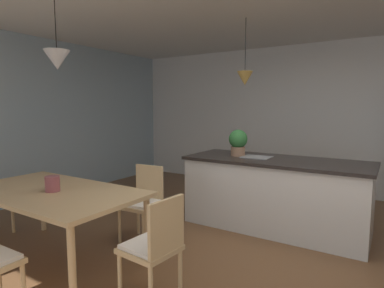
% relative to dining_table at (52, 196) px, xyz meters
% --- Properties ---
extents(ground_plane, '(10.00, 8.40, 0.04)m').
position_rel_dining_table_xyz_m(ground_plane, '(1.88, 1.02, -0.69)').
color(ground_plane, brown).
extents(wall_back_kitchen, '(10.00, 0.12, 2.70)m').
position_rel_dining_table_xyz_m(wall_back_kitchen, '(1.88, 4.28, 0.68)').
color(wall_back_kitchen, silver).
rests_on(wall_back_kitchen, ground_plane).
extents(window_wall_left_glazing, '(0.06, 8.40, 2.70)m').
position_rel_dining_table_xyz_m(window_wall_left_glazing, '(-2.18, 1.02, 0.68)').
color(window_wall_left_glazing, '#9EB7C6').
rests_on(window_wall_left_glazing, ground_plane).
extents(dining_table, '(1.88, 1.02, 0.74)m').
position_rel_dining_table_xyz_m(dining_table, '(0.00, 0.00, 0.00)').
color(dining_table, tan).
rests_on(dining_table, ground_plane).
extents(chair_kitchen_end, '(0.43, 0.43, 0.87)m').
position_rel_dining_table_xyz_m(chair_kitchen_end, '(1.31, -0.00, -0.20)').
color(chair_kitchen_end, tan).
rests_on(chair_kitchen_end, ground_plane).
extents(chair_far_right, '(0.43, 0.43, 0.87)m').
position_rel_dining_table_xyz_m(chair_far_right, '(0.42, 0.88, -0.20)').
color(chair_far_right, tan).
rests_on(chair_far_right, ground_plane).
extents(kitchen_island, '(2.27, 0.92, 0.91)m').
position_rel_dining_table_xyz_m(kitchen_island, '(1.59, 2.09, -0.21)').
color(kitchen_island, silver).
rests_on(kitchen_island, ground_plane).
extents(pendant_over_table, '(0.25, 0.25, 0.78)m').
position_rel_dining_table_xyz_m(pendant_over_table, '(0.02, 0.11, 1.34)').
color(pendant_over_table, black).
extents(pendant_over_island_main, '(0.21, 0.21, 0.86)m').
position_rel_dining_table_xyz_m(pendant_over_island_main, '(1.15, 2.09, 1.26)').
color(pendant_over_island_main, black).
extents(potted_plant_on_island, '(0.25, 0.25, 0.36)m').
position_rel_dining_table_xyz_m(potted_plant_on_island, '(1.07, 2.09, 0.42)').
color(potted_plant_on_island, '#8C664C').
rests_on(potted_plant_on_island, kitchen_island).
extents(vase_on_dining_table, '(0.14, 0.14, 0.15)m').
position_rel_dining_table_xyz_m(vase_on_dining_table, '(0.06, -0.03, 0.14)').
color(vase_on_dining_table, '#994C51').
rests_on(vase_on_dining_table, dining_table).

